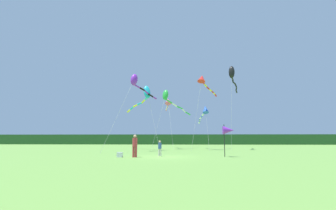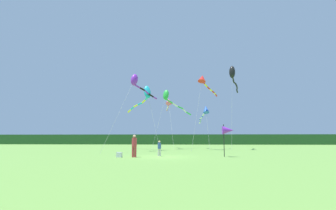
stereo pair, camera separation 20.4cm
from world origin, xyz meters
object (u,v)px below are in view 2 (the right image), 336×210
kite_green (169,98)px  person_child (159,147)px  kite_purple (136,82)px  kite_rainbow (169,102)px  kite_blue (205,111)px  kite_red (203,80)px  cooler_box (119,155)px  kite_black (233,74)px  banner_flag_pole (228,130)px  kite_cyan (145,95)px  person_adult (134,145)px

kite_green → person_child: bearing=-90.0°
kite_purple → kite_rainbow: bearing=70.3°
kite_blue → kite_rainbow: 6.79m
kite_purple → kite_red: size_ratio=0.92×
cooler_box → kite_rainbow: (2.76, 18.98, 6.97)m
kite_red → kite_black: (4.02, 0.32, 0.86)m
kite_blue → banner_flag_pole: bearing=-87.1°
kite_purple → kite_cyan: bearing=77.1°
cooler_box → kite_green: bearing=78.9°
person_child → cooler_box: bearing=-156.3°
kite_black → kite_blue: bearing=166.4°
kite_purple → kite_red: kite_red is taller
person_child → kite_blue: size_ratio=0.16×
kite_blue → cooler_box: bearing=-117.9°
kite_purple → kite_black: 13.45m
kite_red → kite_cyan: bearing=-170.2°
cooler_box → kite_black: bearing=50.2°
kite_red → kite_green: (-4.77, 1.81, -2.14)m
person_adult → kite_black: (10.69, 14.29, 9.24)m
person_adult → kite_green: 17.09m
kite_cyan → banner_flag_pole: bearing=-53.5°
kite_black → kite_green: bearing=170.3°
person_child → kite_purple: kite_purple is taller
kite_cyan → kite_rainbow: 6.88m
kite_purple → kite_cyan: 3.24m
person_child → cooler_box: (-3.09, -1.35, -0.54)m
person_adult → kite_black: 20.10m
person_adult → kite_cyan: kite_cyan is taller
banner_flag_pole → kite_blue: bearing=92.9°
kite_red → banner_flag_pole: bearing=-86.0°
person_adult → kite_red: 17.61m
banner_flag_pole → kite_black: bearing=76.9°
person_child → kite_green: bearing=90.0°
cooler_box → person_child: bearing=23.7°
cooler_box → kite_red: 18.48m
banner_flag_pole → kite_red: 14.99m
person_adult → kite_green: bearing=83.2°
kite_cyan → kite_green: (2.99, 3.16, 0.00)m
person_child → banner_flag_pole: (5.69, -0.47, 1.41)m
banner_flag_pole → kite_red: bearing=94.0°
cooler_box → kite_red: kite_red is taller
kite_cyan → person_adult: bearing=-85.0°
kite_cyan → kite_black: kite_black is taller
kite_green → kite_cyan: bearing=-133.4°
cooler_box → kite_black: kite_black is taller
kite_purple → kite_rainbow: (3.34, 9.33, -1.15)m
kite_rainbow → kite_black: 10.72m
person_adult → kite_cyan: bearing=95.0°
person_adult → kite_blue: bearing=65.7°
person_child → banner_flag_pole: banner_flag_pole is taller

